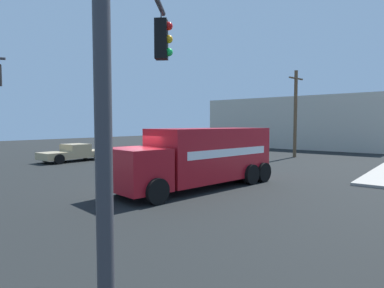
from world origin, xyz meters
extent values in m
plane|color=black|center=(0.00, 0.00, 0.00)|extent=(100.00, 100.00, 0.00)
cube|color=#AD141E|center=(1.55, 2.80, 1.57)|extent=(3.29, 6.68, 2.45)
cube|color=#AD141E|center=(0.94, -1.46, 1.20)|extent=(2.65, 2.22, 1.70)
cube|color=black|center=(0.82, -2.31, 1.54)|extent=(2.01, 0.37, 0.88)
cube|color=#B2B2B7|center=(2.00, 5.87, 0.19)|extent=(2.31, 0.53, 0.21)
cube|color=white|center=(2.75, 2.62, 1.70)|extent=(0.79, 5.33, 0.36)
cube|color=white|center=(0.36, 2.97, 1.70)|extent=(0.79, 5.33, 0.36)
cylinder|color=black|center=(2.17, -1.59, 0.50)|extent=(0.42, 1.03, 1.00)
cylinder|color=black|center=(-0.28, -1.23, 0.50)|extent=(0.42, 1.03, 1.00)
cylinder|color=black|center=(3.01, 4.20, 0.50)|extent=(0.42, 1.03, 1.00)
cylinder|color=black|center=(0.56, 4.56, 0.50)|extent=(0.42, 1.03, 1.00)
cylinder|color=black|center=(3.16, 5.24, 0.50)|extent=(0.42, 1.03, 1.00)
cylinder|color=black|center=(0.71, 5.60, 0.50)|extent=(0.42, 1.03, 1.00)
cylinder|color=#38383D|center=(7.51, -7.84, 3.02)|extent=(0.20, 0.20, 6.04)
cylinder|color=#38383D|center=(5.05, -4.32, 5.66)|extent=(0.03, 0.03, 0.25)
cube|color=black|center=(5.05, -4.32, 5.06)|extent=(0.42, 0.42, 0.95)
sphere|color=red|center=(5.20, -4.21, 5.38)|extent=(0.20, 0.20, 0.20)
sphere|color=#EFA314|center=(5.20, -4.21, 5.07)|extent=(0.20, 0.20, 0.20)
sphere|color=#19CC4C|center=(5.20, -4.21, 4.76)|extent=(0.20, 0.20, 0.20)
cube|color=tan|center=(-12.96, 6.00, 0.53)|extent=(1.96, 1.51, 0.50)
cube|color=tan|center=(-12.97, 4.40, 0.83)|extent=(1.96, 1.71, 1.10)
cube|color=black|center=(-12.97, 4.40, 1.12)|extent=(1.80, 1.44, 0.48)
cube|color=tan|center=(-12.98, 2.55, 0.56)|extent=(1.96, 2.01, 0.55)
cylinder|color=black|center=(-13.96, 5.88, 0.38)|extent=(0.25, 0.76, 0.76)
cylinder|color=black|center=(-11.95, 5.86, 0.38)|extent=(0.25, 0.76, 0.76)
cylinder|color=black|center=(-13.99, 2.44, 0.38)|extent=(0.25, 0.76, 0.76)
cylinder|color=black|center=(-11.98, 2.43, 0.38)|extent=(0.25, 0.76, 0.76)
cylinder|color=brown|center=(-0.20, 18.40, 3.87)|extent=(0.30, 0.30, 7.75)
cube|color=brown|center=(-0.20, 18.40, 7.05)|extent=(0.48, 2.19, 0.12)
cube|color=beige|center=(-4.69, 29.69, 3.11)|extent=(21.54, 6.00, 6.21)
camera|label=1|loc=(10.58, -10.08, 3.03)|focal=30.15mm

